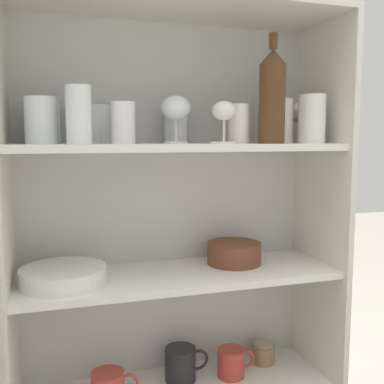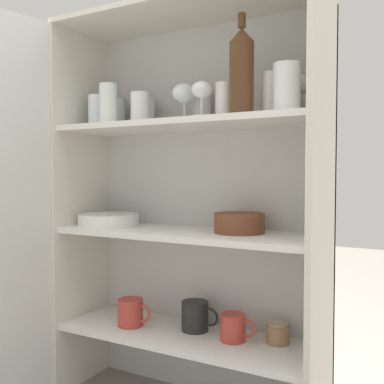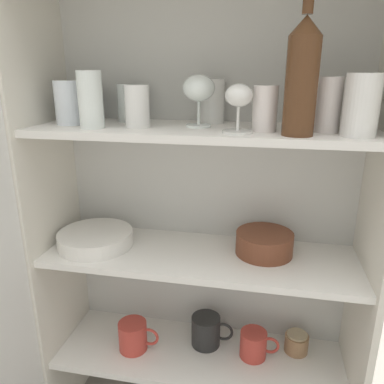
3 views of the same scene
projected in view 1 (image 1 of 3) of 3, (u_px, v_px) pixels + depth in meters
cupboard_back_panel at (167, 243)px, 1.43m from camera, size 0.94×0.02×1.35m
cupboard_side_left at (8, 268)px, 1.15m from camera, size 0.02×0.32×1.35m
cupboard_side_right at (319, 243)px, 1.42m from camera, size 0.02×0.32×1.35m
cupboard_top_panel at (179, 6)px, 1.21m from camera, size 0.94×0.32×0.02m
shelf_board_middle at (180, 275)px, 1.30m from camera, size 0.90×0.28×0.02m
shelf_board_upper at (179, 147)px, 1.25m from camera, size 0.90×0.28×0.02m
tumbler_glass_0 at (123, 123)px, 1.16m from camera, size 0.06×0.06×0.11m
tumbler_glass_1 at (282, 121)px, 1.32m from camera, size 0.06×0.06×0.13m
tumbler_glass_2 at (312, 119)px, 1.28m from camera, size 0.08×0.08×0.14m
tumbler_glass_3 at (176, 123)px, 1.34m from camera, size 0.07×0.07×0.12m
tumbler_glass_4 at (79, 115)px, 1.10m from camera, size 0.06×0.06×0.14m
tumbler_glass_5 at (41, 121)px, 1.13m from camera, size 0.08×0.08×0.12m
tumbler_glass_6 at (46, 122)px, 1.21m from camera, size 0.08×0.08×0.11m
tumbler_glass_7 at (96, 124)px, 1.26m from camera, size 0.08×0.08×0.11m
tumbler_glass_8 at (239, 124)px, 1.26m from camera, size 0.06×0.06×0.11m
wine_glass_0 at (176, 110)px, 1.25m from camera, size 0.08×0.08×0.13m
wine_glass_1 at (224, 115)px, 1.20m from camera, size 0.07×0.07×0.11m
wine_glass_2 at (299, 115)px, 1.38m from camera, size 0.08×0.08×0.12m
wine_bottle at (272, 96)px, 1.23m from camera, size 0.07×0.07×0.30m
plate_stack_white at (63, 275)px, 1.19m from camera, size 0.23×0.23×0.04m
mixing_bowl_large at (234, 252)px, 1.38m from camera, size 0.17×0.17×0.07m
coffee_mug_primary at (232, 363)px, 1.40m from camera, size 0.12×0.08×0.09m
coffee_mug_extra_2 at (181, 364)px, 1.38m from camera, size 0.14×0.09×0.10m
storage_jar at (263, 353)px, 1.49m from camera, size 0.08×0.08×0.07m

